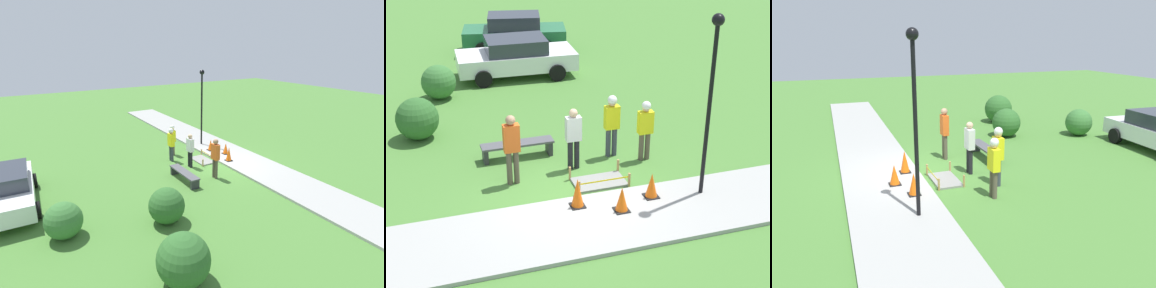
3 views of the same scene
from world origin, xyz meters
TOP-DOWN VIEW (x-y plane):
  - ground_plane at (0.00, 0.00)m, footprint 60.00×60.00m
  - sidewalk at (0.00, -1.19)m, footprint 28.00×2.38m
  - wet_concrete_patch at (0.99, 0.60)m, footprint 1.37×0.82m
  - traffic_cone_near_patch at (0.08, -0.45)m, footprint 0.34×0.34m
  - traffic_cone_far_patch at (0.99, -0.94)m, footprint 0.34×0.34m
  - traffic_cone_sidewalk_edge at (1.90, -0.57)m, footprint 0.34×0.34m
  - park_bench at (-0.67, 2.63)m, footprint 1.99×0.44m
  - worker_supervisor at (1.83, 1.97)m, footprint 0.40×0.26m
  - worker_assistant at (2.60, 1.49)m, footprint 0.40×0.25m
  - bystander_in_orange_shirt at (-1.08, 1.25)m, footprint 0.40×0.24m
  - bystander_in_gray_shirt at (0.61, 1.56)m, footprint 0.40×0.22m
  - lamppost_near at (3.13, -0.74)m, footprint 0.28×0.28m
  - shrub_rounded_near at (-3.16, 4.75)m, footprint 1.25×1.25m
  - shrub_rounded_mid at (-5.87, 5.65)m, footprint 1.40×1.40m
  - shrub_rounded_far at (-2.24, 7.89)m, footprint 1.18×1.18m

SIDE VIEW (x-z plane):
  - ground_plane at x=0.00m, z-range 0.00..0.00m
  - wet_concrete_patch at x=0.99m, z-range -0.15..0.22m
  - sidewalk at x=0.00m, z-range 0.00..0.10m
  - park_bench at x=-0.67m, z-range 0.10..0.56m
  - traffic_cone_far_patch at x=0.99m, z-range 0.10..0.70m
  - traffic_cone_sidewalk_edge at x=1.90m, z-range 0.10..0.72m
  - traffic_cone_near_patch at x=0.08m, z-range 0.10..0.81m
  - shrub_rounded_far at x=-2.24m, z-range 0.00..1.18m
  - shrub_rounded_near at x=-3.16m, z-range 0.00..1.25m
  - shrub_rounded_mid at x=-5.87m, z-range 0.00..1.40m
  - bystander_in_gray_shirt at x=0.61m, z-range 0.11..1.82m
  - worker_assistant at x=2.60m, z-range 0.15..1.85m
  - worker_supervisor at x=1.83m, z-range 0.17..1.95m
  - bystander_in_orange_shirt at x=-1.08m, z-range 0.14..2.00m
  - lamppost_near at x=3.13m, z-range 0.73..5.10m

